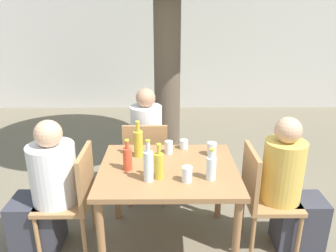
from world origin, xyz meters
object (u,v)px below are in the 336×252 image
at_px(oil_cruet_0, 159,165).
at_px(person_seated_1, 291,192).
at_px(person_seated_0, 46,193).
at_px(oil_cruet_1, 138,143).
at_px(drinking_glass_2, 212,149).
at_px(patio_chair_0, 74,194).
at_px(drinking_glass_1, 184,144).
at_px(patio_chair_1, 262,193).
at_px(soda_bottle_2, 128,158).
at_px(drinking_glass_3, 187,174).
at_px(drinking_glass_0, 169,147).
at_px(patio_chair_2, 146,157).
at_px(water_bottle_3, 211,167).
at_px(dining_table_front, 168,178).
at_px(water_bottle_4, 148,165).
at_px(person_seated_2, 147,146).

bearing_deg(oil_cruet_0, person_seated_1, 8.75).
bearing_deg(person_seated_0, oil_cruet_1, 106.13).
height_order(person_seated_0, person_seated_1, person_seated_1).
bearing_deg(drinking_glass_2, oil_cruet_0, -138.05).
height_order(patio_chair_0, drinking_glass_2, patio_chair_0).
bearing_deg(drinking_glass_1, patio_chair_0, -157.88).
distance_m(patio_chair_1, soda_bottle_2, 1.17).
bearing_deg(drinking_glass_2, person_seated_0, -170.35).
distance_m(oil_cruet_1, drinking_glass_1, 0.44).
relative_size(patio_chair_1, drinking_glass_3, 7.69).
relative_size(drinking_glass_0, drinking_glass_1, 1.39).
bearing_deg(oil_cruet_1, drinking_glass_1, 21.49).
height_order(patio_chair_2, water_bottle_3, water_bottle_3).
distance_m(dining_table_front, oil_cruet_1, 0.41).
height_order(dining_table_front, oil_cruet_0, oil_cruet_0).
xyz_separation_m(dining_table_front, patio_chair_2, (-0.22, 0.70, -0.15)).
relative_size(patio_chair_0, water_bottle_4, 2.79).
xyz_separation_m(dining_table_front, person_seated_2, (-0.22, 0.93, -0.13)).
relative_size(dining_table_front, drinking_glass_2, 9.69).
xyz_separation_m(patio_chair_2, soda_bottle_2, (-0.10, -0.73, 0.35)).
bearing_deg(drinking_glass_1, person_seated_0, -161.98).
bearing_deg(person_seated_1, water_bottle_3, 104.82).
xyz_separation_m(person_seated_0, oil_cruet_0, (0.95, -0.17, 0.35)).
distance_m(person_seated_0, person_seated_1, 2.06).
xyz_separation_m(person_seated_2, soda_bottle_2, (-0.10, -0.96, 0.32)).
height_order(patio_chair_0, patio_chair_1, same).
distance_m(patio_chair_0, oil_cruet_0, 0.82).
distance_m(oil_cruet_0, oil_cruet_1, 0.43).
xyz_separation_m(patio_chair_2, water_bottle_4, (0.07, -0.91, 0.37)).
bearing_deg(person_seated_2, drinking_glass_3, 107.34).
relative_size(person_seated_0, drinking_glass_2, 10.19).
xyz_separation_m(soda_bottle_2, drinking_glass_1, (0.47, 0.41, -0.06)).
bearing_deg(oil_cruet_0, drinking_glass_0, 80.06).
distance_m(dining_table_front, person_seated_1, 1.04).
relative_size(patio_chair_0, patio_chair_2, 1.00).
bearing_deg(drinking_glass_3, water_bottle_4, 177.07).
relative_size(patio_chair_0, drinking_glass_0, 7.96).
height_order(drinking_glass_1, drinking_glass_2, drinking_glass_2).
height_order(patio_chair_1, person_seated_0, person_seated_0).
relative_size(patio_chair_2, water_bottle_3, 3.66).
bearing_deg(patio_chair_1, oil_cruet_1, 78.04).
relative_size(patio_chair_2, drinking_glass_2, 7.94).
xyz_separation_m(person_seated_0, drinking_glass_2, (1.41, 0.24, 0.29)).
bearing_deg(person_seated_0, patio_chair_0, 90.00).
height_order(patio_chair_1, drinking_glass_2, patio_chair_1).
xyz_separation_m(oil_cruet_0, drinking_glass_1, (0.22, 0.55, -0.07)).
distance_m(dining_table_front, water_bottle_3, 0.42).
bearing_deg(oil_cruet_1, person_seated_2, 87.26).
bearing_deg(person_seated_1, oil_cruet_1, 80.20).
bearing_deg(oil_cruet_1, patio_chair_0, -157.41).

